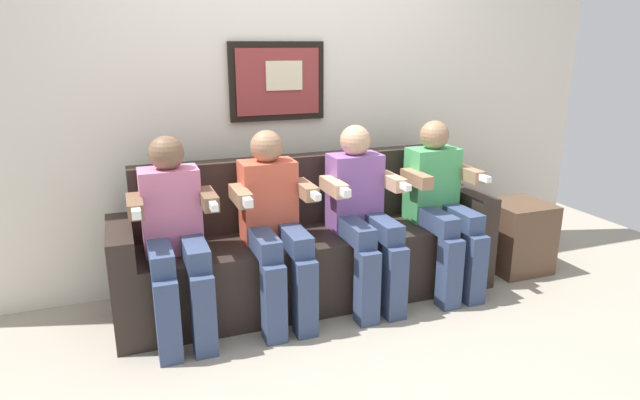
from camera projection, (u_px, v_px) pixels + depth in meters
The scene contains 8 objects.
ground_plane at pixel (329, 318), 3.25m from camera, with size 6.23×6.23×0.00m, color #9E9384.
back_wall_assembly at pixel (287, 88), 3.57m from camera, with size 4.79×0.10×2.60m.
couch at pixel (310, 251), 3.45m from camera, with size 2.39×0.58×0.90m.
person_leftmost at pixel (174, 232), 2.93m from camera, with size 0.46×0.56×1.11m.
person_left_center at pixel (274, 220), 3.12m from camera, with size 0.46×0.56×1.11m.
person_right_center at pixel (362, 210), 3.31m from camera, with size 0.46×0.56×1.11m.
person_rightmost at pixel (441, 201), 3.51m from camera, with size 0.46×0.56×1.11m.
side_table_right at pixel (517, 236), 3.90m from camera, with size 0.40×0.40×0.50m.
Camera 1 is at (-1.08, -2.71, 1.59)m, focal length 30.39 mm.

